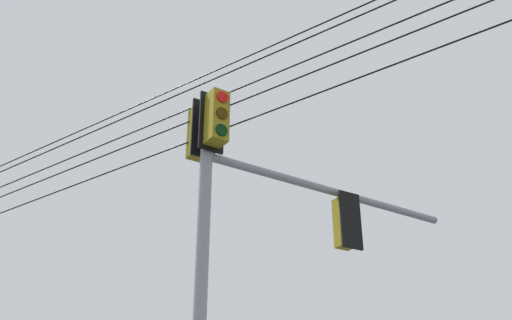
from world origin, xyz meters
TOP-DOWN VIEW (x-y plane):
  - signal_mast_assembly at (1.65, 0.51)m, footprint 4.67×3.53m
  - overhead_wire_span at (1.33, 2.40)m, footprint 7.51×31.23m

SIDE VIEW (x-z plane):
  - signal_mast_assembly at x=1.65m, z-range 1.53..8.68m
  - overhead_wire_span at x=1.33m, z-range 6.20..7.98m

